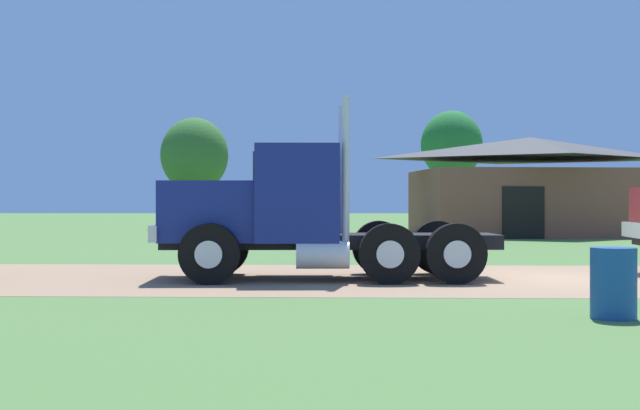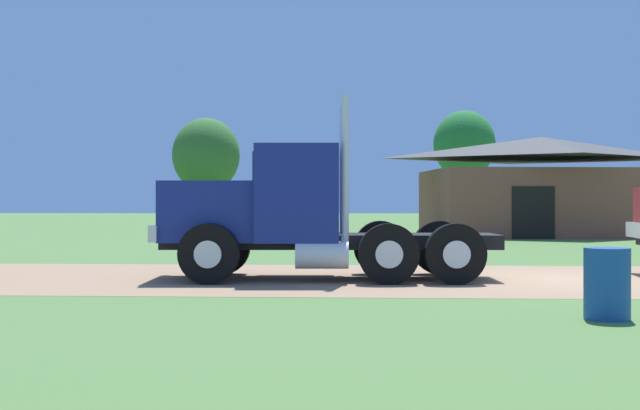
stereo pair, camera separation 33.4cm
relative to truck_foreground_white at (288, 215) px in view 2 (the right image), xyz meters
The scene contains 7 objects.
ground_plane 5.47m from the truck_foreground_white, ahead, with size 200.00×200.00×0.00m, color #4F7539.
dirt_track 5.47m from the truck_foreground_white, ahead, with size 120.00×6.94×0.01m, color #98785A.
truck_foreground_white is the anchor object (origin of this frame).
steel_barrel 7.28m from the truck_foreground_white, 49.43° to the right, with size 0.60×0.60×0.94m, color #19478C.
shed_building 24.01m from the truck_foreground_white, 66.33° to the left, with size 11.39×8.37×4.54m.
tree_left 32.56m from the truck_foreground_white, 103.80° to the left, with size 3.93×3.93×6.47m.
tree_mid 43.95m from the truck_foreground_white, 78.66° to the left, with size 4.38×4.38×8.07m.
Camera 2 is at (-3.78, -16.79, 1.54)m, focal length 46.64 mm.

